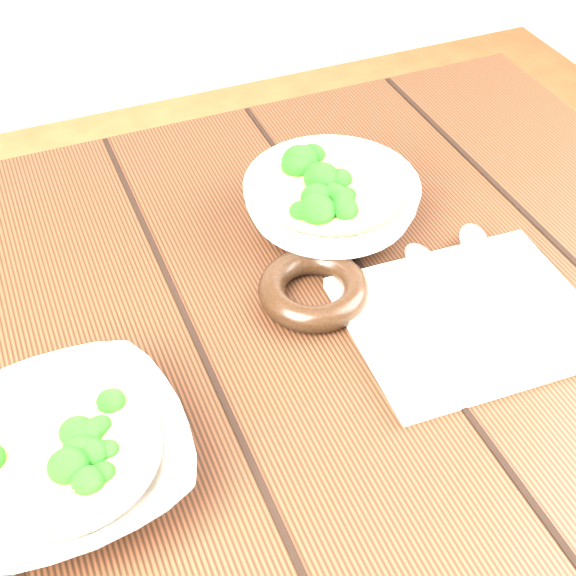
{
  "coord_description": "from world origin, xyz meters",
  "views": [
    {
      "loc": [
        -0.14,
        -0.53,
        1.33
      ],
      "look_at": [
        0.07,
        -0.01,
        0.8
      ],
      "focal_mm": 50.0,
      "sensor_mm": 36.0,
      "label": 1
    }
  ],
  "objects_px": {
    "trivet": "(314,289)",
    "table": "(223,412)",
    "soup_bowl_back": "(331,203)",
    "napkin": "(469,317)",
    "soup_bowl_front": "(64,458)"
  },
  "relations": [
    {
      "from": "soup_bowl_back",
      "to": "trivet",
      "type": "bearing_deg",
      "value": -122.97
    },
    {
      "from": "soup_bowl_front",
      "to": "napkin",
      "type": "xyz_separation_m",
      "value": [
        0.41,
        0.03,
        -0.02
      ]
    },
    {
      "from": "table",
      "to": "trivet",
      "type": "relative_size",
      "value": 10.37
    },
    {
      "from": "trivet",
      "to": "table",
      "type": "bearing_deg",
      "value": -173.45
    },
    {
      "from": "trivet",
      "to": "napkin",
      "type": "bearing_deg",
      "value": -34.49
    },
    {
      "from": "table",
      "to": "trivet",
      "type": "xyz_separation_m",
      "value": [
        0.11,
        0.01,
        0.13
      ]
    },
    {
      "from": "table",
      "to": "soup_bowl_back",
      "type": "relative_size",
      "value": 4.67
    },
    {
      "from": "soup_bowl_back",
      "to": "trivet",
      "type": "xyz_separation_m",
      "value": [
        -0.07,
        -0.1,
        -0.02
      ]
    },
    {
      "from": "table",
      "to": "napkin",
      "type": "height_order",
      "value": "napkin"
    },
    {
      "from": "table",
      "to": "soup_bowl_front",
      "type": "bearing_deg",
      "value": -147.45
    },
    {
      "from": "soup_bowl_back",
      "to": "napkin",
      "type": "xyz_separation_m",
      "value": [
        0.06,
        -0.19,
        -0.03
      ]
    },
    {
      "from": "soup_bowl_back",
      "to": "napkin",
      "type": "bearing_deg",
      "value": -71.41
    },
    {
      "from": "napkin",
      "to": "table",
      "type": "bearing_deg",
      "value": 164.99
    },
    {
      "from": "soup_bowl_back",
      "to": "napkin",
      "type": "relative_size",
      "value": 1.08
    },
    {
      "from": "table",
      "to": "soup_bowl_back",
      "type": "xyz_separation_m",
      "value": [
        0.18,
        0.12,
        0.15
      ]
    }
  ]
}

